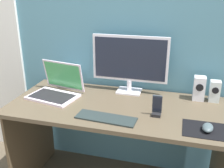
{
  "coord_description": "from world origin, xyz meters",
  "views": [
    {
      "loc": [
        0.39,
        -1.58,
        1.51
      ],
      "look_at": [
        -0.03,
        -0.02,
        0.88
      ],
      "focal_mm": 42.28,
      "sensor_mm": 36.0,
      "label": 1
    }
  ],
  "objects_px": {
    "speaker_near_monitor": "(199,88)",
    "keyboard_external": "(106,118)",
    "speaker_right": "(215,91)",
    "monitor": "(130,62)",
    "mouse": "(208,128)",
    "laptop": "(56,89)",
    "phone_in_dock": "(157,109)",
    "fishbowl": "(69,78)"
  },
  "relations": [
    {
      "from": "speaker_right",
      "to": "laptop",
      "type": "xyz_separation_m",
      "value": [
        -1.11,
        -0.2,
        -0.03
      ]
    },
    {
      "from": "keyboard_external",
      "to": "mouse",
      "type": "relative_size",
      "value": 3.74
    },
    {
      "from": "monitor",
      "to": "keyboard_external",
      "type": "relative_size",
      "value": 1.5
    },
    {
      "from": "speaker_near_monitor",
      "to": "mouse",
      "type": "xyz_separation_m",
      "value": [
        0.04,
        -0.43,
        -0.07
      ]
    },
    {
      "from": "laptop",
      "to": "phone_in_dock",
      "type": "relative_size",
      "value": 2.78
    },
    {
      "from": "laptop",
      "to": "phone_in_dock",
      "type": "bearing_deg",
      "value": -9.59
    },
    {
      "from": "laptop",
      "to": "speaker_near_monitor",
      "type": "bearing_deg",
      "value": 10.99
    },
    {
      "from": "speaker_near_monitor",
      "to": "mouse",
      "type": "bearing_deg",
      "value": -84.79
    },
    {
      "from": "laptop",
      "to": "keyboard_external",
      "type": "relative_size",
      "value": 1.03
    },
    {
      "from": "monitor",
      "to": "mouse",
      "type": "bearing_deg",
      "value": -39.06
    },
    {
      "from": "keyboard_external",
      "to": "laptop",
      "type": "bearing_deg",
      "value": 154.88
    },
    {
      "from": "monitor",
      "to": "keyboard_external",
      "type": "bearing_deg",
      "value": -96.18
    },
    {
      "from": "speaker_near_monitor",
      "to": "keyboard_external",
      "type": "xyz_separation_m",
      "value": [
        -0.55,
        -0.45,
        -0.08
      ]
    },
    {
      "from": "phone_in_dock",
      "to": "mouse",
      "type": "bearing_deg",
      "value": -20.17
    },
    {
      "from": "mouse",
      "to": "speaker_right",
      "type": "bearing_deg",
      "value": 89.21
    },
    {
      "from": "speaker_right",
      "to": "laptop",
      "type": "bearing_deg",
      "value": -170.02
    },
    {
      "from": "laptop",
      "to": "phone_in_dock",
      "type": "xyz_separation_m",
      "value": [
        0.75,
        -0.13,
        -0.0
      ]
    },
    {
      "from": "monitor",
      "to": "speaker_right",
      "type": "relative_size",
      "value": 3.71
    },
    {
      "from": "speaker_right",
      "to": "laptop",
      "type": "height_order",
      "value": "laptop"
    },
    {
      "from": "mouse",
      "to": "phone_in_dock",
      "type": "distance_m",
      "value": 0.32
    },
    {
      "from": "speaker_right",
      "to": "mouse",
      "type": "relative_size",
      "value": 1.51
    },
    {
      "from": "laptop",
      "to": "fishbowl",
      "type": "relative_size",
      "value": 2.66
    },
    {
      "from": "speaker_near_monitor",
      "to": "phone_in_dock",
      "type": "distance_m",
      "value": 0.41
    },
    {
      "from": "monitor",
      "to": "mouse",
      "type": "height_order",
      "value": "monitor"
    },
    {
      "from": "speaker_right",
      "to": "phone_in_dock",
      "type": "height_order",
      "value": "speaker_right"
    },
    {
      "from": "laptop",
      "to": "keyboard_external",
      "type": "height_order",
      "value": "laptop"
    },
    {
      "from": "speaker_right",
      "to": "keyboard_external",
      "type": "distance_m",
      "value": 0.8
    },
    {
      "from": "monitor",
      "to": "speaker_right",
      "type": "xyz_separation_m",
      "value": [
        0.61,
        -0.01,
        -0.16
      ]
    },
    {
      "from": "laptop",
      "to": "fishbowl",
      "type": "height_order",
      "value": "laptop"
    },
    {
      "from": "mouse",
      "to": "speaker_near_monitor",
      "type": "bearing_deg",
      "value": 103.01
    },
    {
      "from": "monitor",
      "to": "keyboard_external",
      "type": "xyz_separation_m",
      "value": [
        -0.05,
        -0.46,
        -0.24
      ]
    },
    {
      "from": "monitor",
      "to": "laptop",
      "type": "xyz_separation_m",
      "value": [
        -0.5,
        -0.2,
        -0.19
      ]
    },
    {
      "from": "monitor",
      "to": "phone_in_dock",
      "type": "height_order",
      "value": "monitor"
    },
    {
      "from": "monitor",
      "to": "speaker_near_monitor",
      "type": "relative_size",
      "value": 3.27
    },
    {
      "from": "speaker_near_monitor",
      "to": "laptop",
      "type": "bearing_deg",
      "value": -169.01
    },
    {
      "from": "speaker_right",
      "to": "keyboard_external",
      "type": "relative_size",
      "value": 0.4
    },
    {
      "from": "laptop",
      "to": "mouse",
      "type": "height_order",
      "value": "laptop"
    },
    {
      "from": "monitor",
      "to": "phone_in_dock",
      "type": "xyz_separation_m",
      "value": [
        0.24,
        -0.33,
        -0.19
      ]
    },
    {
      "from": "laptop",
      "to": "keyboard_external",
      "type": "distance_m",
      "value": 0.52
    },
    {
      "from": "monitor",
      "to": "keyboard_external",
      "type": "height_order",
      "value": "monitor"
    },
    {
      "from": "keyboard_external",
      "to": "monitor",
      "type": "bearing_deg",
      "value": 87.63
    },
    {
      "from": "speaker_near_monitor",
      "to": "laptop",
      "type": "xyz_separation_m",
      "value": [
        -1.01,
        -0.2,
        -0.04
      ]
    }
  ]
}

